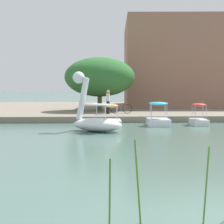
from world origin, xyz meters
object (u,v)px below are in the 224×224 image
(tree_broadleaf_right, at_px, (100,77))
(parked_van, at_px, (190,98))
(pedal_boat_red, at_px, (199,118))
(pedal_boat_cyan, at_px, (158,119))
(person_on_path, at_px, (108,101))
(swan_boat, at_px, (95,118))
(pedal_boat_orange, at_px, (111,119))
(tree_willow_near_path, at_px, (209,74))
(bicycle_parked, at_px, (121,109))

(tree_broadleaf_right, bearing_deg, parked_van, 31.45)
(pedal_boat_red, height_order, pedal_boat_cyan, pedal_boat_cyan)
(person_on_path, bearing_deg, parked_van, 47.46)
(swan_boat, height_order, pedal_boat_orange, swan_boat)
(tree_willow_near_path, xyz_separation_m, bicycle_parked, (-10.12, -9.93, -3.15))
(pedal_boat_red, height_order, pedal_boat_orange, pedal_boat_red)
(pedal_boat_cyan, height_order, pedal_boat_orange, pedal_boat_cyan)
(pedal_boat_cyan, height_order, parked_van, parked_van)
(pedal_boat_cyan, bearing_deg, tree_broadleaf_right, 113.40)
(pedal_boat_orange, relative_size, bicycle_parked, 1.20)
(pedal_boat_orange, distance_m, parked_van, 16.53)
(tree_willow_near_path, bearing_deg, person_on_path, -137.11)
(pedal_boat_orange, height_order, person_on_path, person_on_path)
(pedal_boat_red, xyz_separation_m, tree_broadleaf_right, (-6.25, 8.04, 2.88))
(tree_willow_near_path, distance_m, bicycle_parked, 14.53)
(pedal_boat_cyan, relative_size, pedal_boat_orange, 1.08)
(tree_broadleaf_right, bearing_deg, pedal_boat_red, -52.12)
(swan_boat, height_order, pedal_boat_cyan, swan_boat)
(tree_willow_near_path, relative_size, bicycle_parked, 4.81)
(person_on_path, bearing_deg, pedal_boat_red, -36.10)
(pedal_boat_orange, distance_m, tree_willow_near_path, 18.62)
(tree_willow_near_path, bearing_deg, tree_broadleaf_right, -151.23)
(pedal_boat_cyan, bearing_deg, parked_van, 67.27)
(swan_boat, bearing_deg, person_on_path, 82.12)
(swan_boat, xyz_separation_m, pedal_boat_orange, (1.03, 2.91, -0.34))
(parked_van, bearing_deg, swan_boat, -120.43)
(parked_van, bearing_deg, pedal_boat_orange, -122.45)
(tree_broadleaf_right, distance_m, parked_van, 11.29)
(tree_broadleaf_right, bearing_deg, person_on_path, -81.50)
(pedal_boat_orange, height_order, bicycle_parked, pedal_boat_orange)
(tree_broadleaf_right, distance_m, tree_willow_near_path, 13.36)
(bicycle_parked, bearing_deg, swan_boat, -104.77)
(pedal_boat_orange, distance_m, bicycle_parked, 4.73)
(pedal_boat_cyan, relative_size, person_on_path, 1.21)
(tree_willow_near_path, xyz_separation_m, parked_van, (-2.21, -0.62, -2.58))
(pedal_boat_cyan, xyz_separation_m, tree_broadleaf_right, (-3.58, 8.28, 2.89))
(person_on_path, bearing_deg, bicycle_parked, 21.43)
(pedal_boat_orange, bearing_deg, swan_boat, -109.55)
(pedal_boat_red, bearing_deg, pedal_boat_orange, -179.07)
(pedal_boat_red, relative_size, pedal_boat_orange, 0.96)
(swan_boat, bearing_deg, pedal_boat_red, 24.27)
(swan_boat, distance_m, pedal_boat_orange, 3.11)
(tree_willow_near_path, distance_m, person_on_path, 15.38)
(parked_van, bearing_deg, pedal_boat_red, -103.16)
(pedal_boat_cyan, height_order, person_on_path, person_on_path)
(swan_boat, relative_size, pedal_boat_orange, 1.63)
(pedal_boat_red, height_order, tree_broadleaf_right, tree_broadleaf_right)
(swan_boat, xyz_separation_m, person_on_path, (0.99, 7.13, 0.68))
(pedal_boat_cyan, xyz_separation_m, bicycle_parked, (-2.00, 4.77, 0.36))
(pedal_boat_orange, bearing_deg, tree_broadleaf_right, 94.42)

